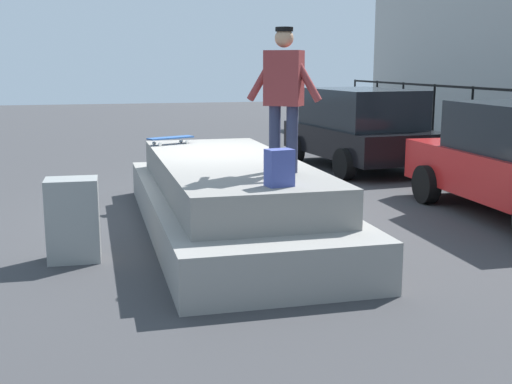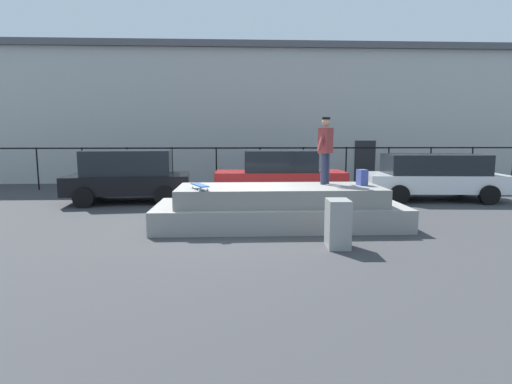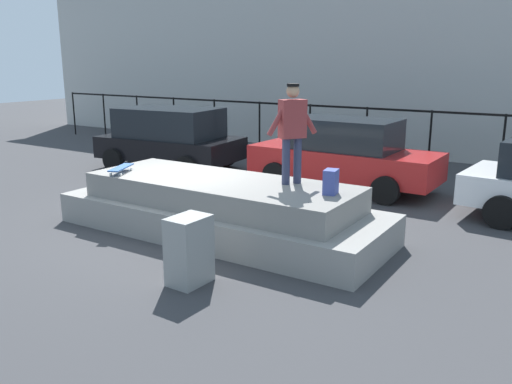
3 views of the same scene
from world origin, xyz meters
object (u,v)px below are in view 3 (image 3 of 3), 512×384
Objects in this scene: backpack at (331,182)px; utility_box at (189,250)px; car_black_hatchback_near at (170,137)px; car_red_sedan_mid at (344,153)px; skateboarder at (292,127)px; skateboard at (121,168)px.

utility_box is (-1.14, -2.19, -0.71)m from backpack.
car_black_hatchback_near reaches higher than car_red_sedan_mid.
skateboarder reaches higher than car_black_hatchback_near.
backpack is (0.89, -0.31, -0.79)m from skateboarder.
backpack is at bearing -19.07° from skateboarder.
utility_box is (5.69, -6.04, -0.44)m from car_black_hatchback_near.
skateboarder reaches higher than car_red_sedan_mid.
skateboard is 5.53m from car_red_sedan_mid.
car_red_sedan_mid is (-1.64, 4.30, -0.33)m from backpack.
car_black_hatchback_near is 5.22m from car_red_sedan_mid.
car_red_sedan_mid is (2.40, 4.98, -0.23)m from skateboard.
skateboard reaches higher than utility_box.
skateboard is at bearing -58.27° from car_black_hatchback_near.
utility_box is at bearing -37.70° from backpack.
skateboarder is at bearing -119.20° from backpack.
car_black_hatchback_near is at bearing 149.19° from skateboarder.
car_black_hatchback_near reaches higher than backpack.
skateboarder is at bearing 86.18° from utility_box.
car_red_sedan_mid is at bearing 96.40° from utility_box.
car_black_hatchback_near is at bearing -129.55° from backpack.
skateboard is 5.33m from car_black_hatchback_near.
skateboarder is 2.15× the size of skateboard.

